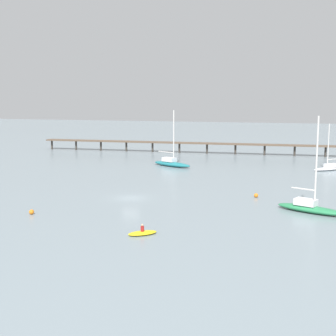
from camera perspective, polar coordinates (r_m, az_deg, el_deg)
The scene contains 8 objects.
ground_plane at distance 66.74m, azimuth -4.50°, elevation -3.63°, with size 400.00×400.00×0.00m, color gray.
pier at distance 116.85m, azimuth 13.62°, elevation 3.22°, with size 86.43×6.71×7.46m.
sailboat_teal at distance 96.49m, azimuth 0.43°, elevation 0.64°, with size 9.41×6.19×11.38m.
sailboat_white at distance 96.64m, azimuth 18.78°, elevation 0.11°, with size 6.59×6.16×8.95m.
sailboat_green at distance 60.95m, azimuth 16.69°, elevation -4.45°, with size 8.83×5.49×11.82m.
dinghy_yellow at distance 49.39m, azimuth -3.09°, elevation -7.76°, with size 3.27×3.06×1.14m.
mooring_buoy_near at distance 59.80m, azimuth -16.07°, elevation -5.09°, with size 0.60×0.60×0.60m, color orange.
mooring_buoy_outer at distance 68.06m, azimuth 10.53°, elevation -3.25°, with size 0.60×0.60×0.60m, color orange.
Camera 1 is at (22.87, -61.09, 14.11)m, focal length 50.77 mm.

